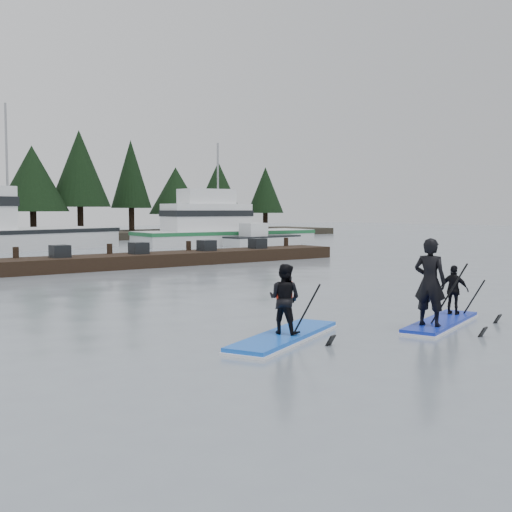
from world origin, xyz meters
TOP-DOWN VIEW (x-y plane):
  - ground at (0.00, 0.00)m, footprint 160.00×160.00m
  - fishing_boat_medium at (14.00, 27.96)m, footprint 13.21×4.67m
  - skiff at (15.58, 25.27)m, footprint 5.91×2.28m
  - floating_dock at (3.33, 16.01)m, footprint 16.79×2.49m
  - buoy_c at (11.78, 26.80)m, footprint 0.57×0.57m
  - paddleboard_solo at (-3.87, 0.14)m, footprint 3.40×2.13m
  - paddleboard_duo at (-0.40, -0.81)m, footprint 3.15×1.71m

SIDE VIEW (x-z plane):
  - ground at x=0.00m, z-range 0.00..0.00m
  - buoy_c at x=11.78m, z-range -0.29..0.29m
  - floating_dock at x=3.33m, z-range 0.00..0.56m
  - skiff at x=15.58m, z-range 0.00..0.67m
  - paddleboard_solo at x=-3.87m, z-range -0.46..1.42m
  - fishing_boat_medium at x=14.00m, z-range -3.41..4.51m
  - paddleboard_duo at x=-0.40m, z-range -0.52..1.91m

